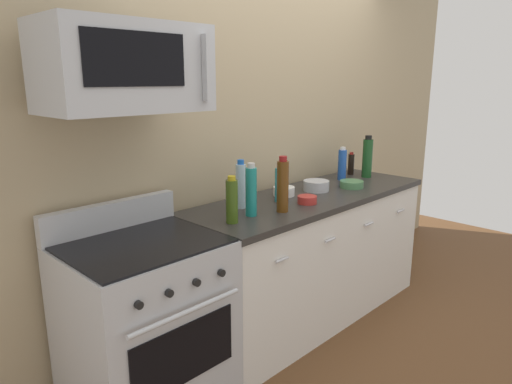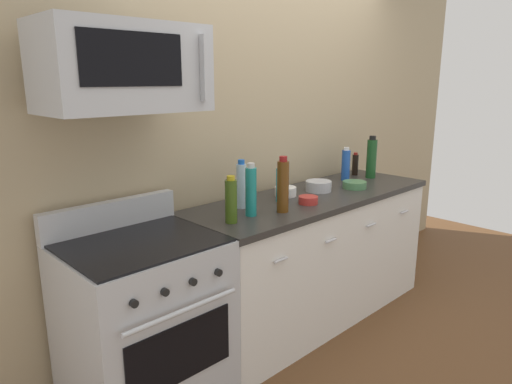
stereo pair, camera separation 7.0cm
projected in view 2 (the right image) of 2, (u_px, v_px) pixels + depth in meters
ground_plane at (311, 314)px, 3.42m from camera, size 6.09×6.09×0.00m
back_wall at (273, 128)px, 3.38m from camera, size 5.07×0.10×2.70m
counter_unit at (313, 257)px, 3.30m from camera, size 1.98×0.66×0.92m
range_oven at (145, 323)px, 2.38m from camera, size 0.76×0.69×1.07m
microwave at (123, 68)px, 2.11m from camera, size 0.74×0.44×0.40m
bottle_sparkling_teal at (251, 191)px, 2.67m from camera, size 0.07×0.07×0.31m
bottle_soy_sauce_dark at (355, 164)px, 3.83m from camera, size 0.05×0.05×0.19m
bottle_wine_amber at (283, 186)px, 2.74m from camera, size 0.07×0.07×0.34m
bottle_wine_green at (371, 158)px, 3.70m from camera, size 0.08×0.08×0.34m
bottle_water_clear at (241, 185)px, 2.84m from camera, size 0.06×0.06×0.30m
bottle_olive_oil at (231, 201)px, 2.54m from camera, size 0.07×0.07×0.27m
bottle_soda_blue at (346, 165)px, 3.62m from camera, size 0.07×0.07×0.26m
bottle_dish_soap at (281, 184)px, 2.99m from camera, size 0.07×0.07×0.24m
bowl_white_ceramic at (286, 191)px, 3.15m from camera, size 0.15×0.15×0.06m
bowl_green_glaze at (355, 184)px, 3.38m from camera, size 0.17×0.17×0.05m
bowl_steel_prep at (319, 186)px, 3.29m from camera, size 0.19×0.19×0.07m
bowl_red_small at (308, 200)px, 2.96m from camera, size 0.13×0.13×0.05m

